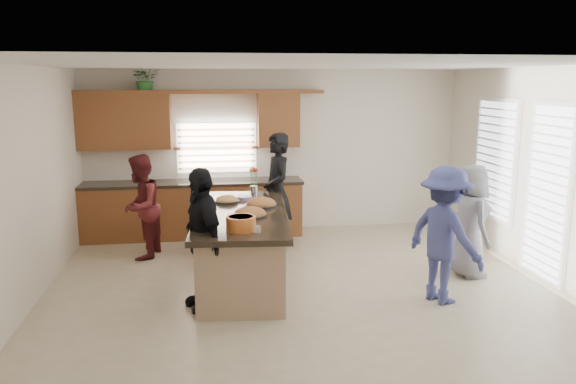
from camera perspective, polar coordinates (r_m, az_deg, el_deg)
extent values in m
plane|color=beige|center=(7.30, 1.55, -9.76)|extent=(6.50, 6.50, 0.00)
cube|color=silver|center=(9.86, -1.41, 4.19)|extent=(6.50, 0.02, 2.80)
cube|color=silver|center=(4.08, 8.96, -6.35)|extent=(6.50, 0.02, 2.80)
cube|color=silver|center=(7.13, -25.08, 0.33)|extent=(0.02, 6.00, 2.80)
cube|color=silver|center=(8.14, 24.79, 1.61)|extent=(0.02, 6.00, 2.80)
cube|color=white|center=(6.81, 1.68, 12.78)|extent=(6.50, 6.00, 0.02)
cube|color=brown|center=(9.65, -9.59, -1.85)|extent=(3.65, 0.62, 0.90)
cube|color=black|center=(9.56, -9.68, 0.92)|extent=(3.70, 0.65, 0.05)
cube|color=brown|center=(9.64, -16.32, 6.87)|extent=(1.50, 0.36, 0.90)
cube|color=brown|center=(9.63, -1.00, 7.31)|extent=(0.70, 0.36, 0.90)
cube|color=brown|center=(9.53, -8.75, 10.03)|extent=(4.05, 0.40, 0.06)
cube|color=brown|center=(9.74, -7.25, 4.46)|extent=(1.35, 0.08, 0.85)
cube|color=white|center=(9.22, 20.28, 3.15)|extent=(0.06, 1.10, 1.75)
cube|color=white|center=(8.07, 24.86, -0.09)|extent=(0.06, 0.85, 2.25)
cube|color=tan|center=(7.43, -4.61, -5.83)|extent=(1.22, 2.58, 0.88)
cube|color=black|center=(7.30, -4.67, -2.27)|extent=(1.39, 2.79, 0.07)
cube|color=black|center=(7.56, -4.56, -8.72)|extent=(1.13, 2.49, 0.08)
cylinder|color=black|center=(7.04, -3.87, -2.38)|extent=(0.45, 0.45, 0.02)
ellipsoid|color=#BE733B|center=(7.03, -3.88, -2.24)|extent=(0.40, 0.40, 0.18)
cylinder|color=black|center=(7.59, -2.73, -1.34)|extent=(0.45, 0.45, 0.02)
ellipsoid|color=#BE733B|center=(7.59, -2.73, -1.22)|extent=(0.41, 0.41, 0.18)
cylinder|color=black|center=(7.87, -6.20, -0.95)|extent=(0.35, 0.35, 0.02)
ellipsoid|color=tan|center=(7.86, -6.20, -0.82)|extent=(0.31, 0.31, 0.14)
cylinder|color=orange|center=(6.39, -4.80, -3.19)|extent=(0.34, 0.34, 0.16)
cylinder|color=beige|center=(6.37, -4.81, -2.66)|extent=(0.28, 0.28, 0.04)
cylinder|color=white|center=(6.24, -3.13, -3.87)|extent=(0.08, 0.08, 0.09)
cylinder|color=#A386C3|center=(8.01, -4.42, -0.59)|extent=(0.21, 0.21, 0.05)
cylinder|color=silver|center=(8.31, -3.46, 0.15)|extent=(0.11, 0.11, 0.14)
imported|color=#296829|center=(9.57, -14.24, 11.09)|extent=(0.52, 0.47, 0.48)
imported|color=black|center=(8.69, -1.13, 0.00)|extent=(0.55, 0.73, 1.84)
imported|color=maroon|center=(8.59, -14.73, -1.47)|extent=(0.75, 0.87, 1.56)
imported|color=black|center=(6.55, -8.70, -4.71)|extent=(0.70, 1.05, 1.66)
imported|color=navy|center=(6.91, 15.64, -4.24)|extent=(1.01, 1.22, 1.65)
imported|color=slate|center=(7.94, 18.05, -2.80)|extent=(0.49, 0.75, 1.53)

